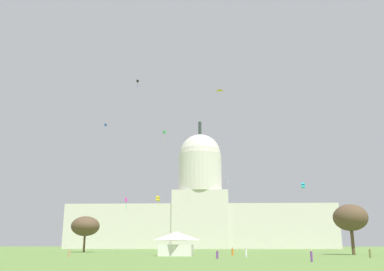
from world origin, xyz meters
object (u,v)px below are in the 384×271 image
at_px(tree_east_mid, 350,218).
at_px(person_white_lawn_far_left, 246,253).
at_px(tree_west_mid, 85,226).
at_px(kite_black_high, 138,82).
at_px(kite_gold_mid, 219,91).
at_px(person_purple_edge_west, 311,256).
at_px(kite_white_mid, 228,179).
at_px(kite_blue_high, 106,125).
at_px(kite_green_high, 164,132).
at_px(capitol_building, 200,211).
at_px(kite_yellow_low, 158,199).
at_px(person_purple_near_tree_east, 217,255).
at_px(kite_cyan_low, 303,185).
at_px(event_tent, 176,244).
at_px(person_tan_back_left, 69,254).
at_px(kite_turquoise_mid, 232,188).
at_px(kite_magenta_low, 126,201).
at_px(person_orange_front_left, 233,252).
at_px(kite_red_high, 136,143).
at_px(person_olive_mid_right, 370,253).

bearing_deg(tree_east_mid, person_white_lawn_far_left, -146.49).
bearing_deg(tree_east_mid, tree_west_mid, 158.50).
distance_m(tree_west_mid, kite_black_high, 49.69).
height_order(tree_east_mid, kite_gold_mid, kite_gold_mid).
distance_m(person_purple_edge_west, kite_white_mid, 79.40).
xyz_separation_m(kite_blue_high, kite_green_high, (18.41, 29.22, 4.95)).
bearing_deg(person_white_lawn_far_left, kite_green_high, -116.25).
relative_size(capitol_building, tree_west_mid, 10.89).
xyz_separation_m(capitol_building, kite_gold_mid, (6.94, -154.45, 11.27)).
bearing_deg(kite_yellow_low, kite_black_high, -44.98).
relative_size(person_purple_near_tree_east, kite_cyan_low, 1.15).
distance_m(event_tent, person_tan_back_left, 22.22).
bearing_deg(kite_yellow_low, capitol_building, -77.15).
bearing_deg(kite_green_high, person_tan_back_left, 139.89).
bearing_deg(kite_turquoise_mid, person_white_lawn_far_left, -9.31).
bearing_deg(event_tent, person_purple_near_tree_east, -61.64).
bearing_deg(kite_white_mid, kite_blue_high, 46.06).
distance_m(tree_east_mid, kite_magenta_low, 61.21).
relative_size(person_orange_front_left, kite_white_mid, 0.77).
distance_m(kite_red_high, kite_blue_high, 19.37).
bearing_deg(tree_west_mid, capitol_building, 71.35).
bearing_deg(person_olive_mid_right, kite_magenta_low, -104.93).
xyz_separation_m(kite_red_high, kite_green_high, (10.16, 11.88, 7.54)).
height_order(capitol_building, person_purple_edge_west, capitol_building).
bearing_deg(person_orange_front_left, person_purple_near_tree_east, 173.24).
height_order(kite_blue_high, kite_turquoise_mid, kite_blue_high).
bearing_deg(person_tan_back_left, capitol_building, 155.25).
height_order(event_tent, kite_blue_high, kite_blue_high).
distance_m(tree_east_mid, kite_blue_high, 89.86).
bearing_deg(person_white_lawn_far_left, kite_blue_high, -95.80).
bearing_deg(person_tan_back_left, kite_yellow_low, 139.58).
relative_size(tree_west_mid, person_purple_near_tree_east, 9.11).
relative_size(kite_cyan_low, kite_blue_high, 1.32).
bearing_deg(person_purple_near_tree_east, kite_yellow_low, -93.83).
bearing_deg(kite_red_high, kite_gold_mid, -128.37).
height_order(person_tan_back_left, person_white_lawn_far_left, person_white_lawn_far_left).
relative_size(person_purple_near_tree_east, person_olive_mid_right, 0.88).
relative_size(kite_green_high, kite_turquoise_mid, 4.23).
bearing_deg(person_tan_back_left, kite_white_mid, 133.34).
xyz_separation_m(person_purple_edge_west, kite_magenta_low, (-38.65, 59.01, 13.84)).
bearing_deg(kite_turquoise_mid, kite_green_high, -115.28).
bearing_deg(kite_yellow_low, person_purple_edge_west, 137.19).
bearing_deg(person_purple_near_tree_east, capitol_building, -114.00).
height_order(person_purple_near_tree_east, kite_cyan_low, kite_cyan_low).
height_order(tree_west_mid, kite_green_high, kite_green_high).
distance_m(capitol_building, kite_black_high, 108.60).
height_order(person_tan_back_left, kite_red_high, kite_red_high).
height_order(tree_east_mid, person_white_lawn_far_left, tree_east_mid).
height_order(person_olive_mid_right, person_orange_front_left, person_orange_front_left).
distance_m(event_tent, kite_white_mid, 52.74).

